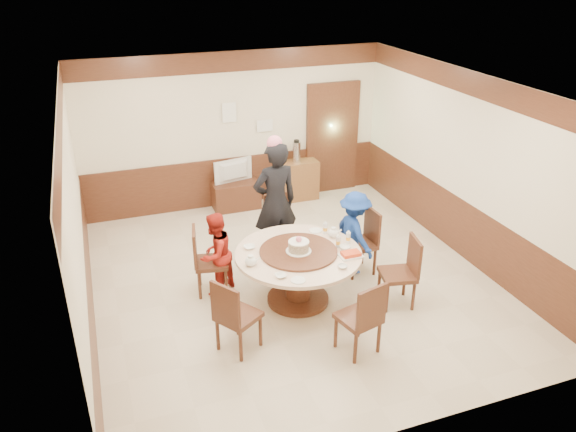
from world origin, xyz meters
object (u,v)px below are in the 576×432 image
object	(u,v)px
person_blue	(354,233)
thermos	(296,152)
banquet_table	(298,267)
television	(235,172)
person_standing	(275,203)
side_cabinet	(296,180)
shrimp_platter	(351,255)
tv_stand	(236,195)
person_red	(215,254)
birthday_cake	(299,246)

from	to	relation	value
person_blue	thermos	size ratio (longest dim) A/B	3.32
banquet_table	television	size ratio (longest dim) A/B	2.25
television	thermos	xyz separation A→B (m)	(1.20, 0.03, 0.23)
person_standing	side_cabinet	bearing A→B (deg)	-123.59
banquet_table	person_blue	size ratio (longest dim) A/B	1.33
shrimp_platter	thermos	size ratio (longest dim) A/B	0.79
person_blue	side_cabinet	size ratio (longest dim) A/B	1.58
person_blue	tv_stand	world-z (taller)	person_blue
shrimp_platter	side_cabinet	world-z (taller)	shrimp_platter
banquet_table	person_blue	bearing A→B (deg)	23.97
person_red	birthday_cake	xyz separation A→B (m)	(0.97, -0.63, 0.26)
person_standing	thermos	size ratio (longest dim) A/B	4.98
person_standing	person_red	size ratio (longest dim) A/B	1.59
birthday_cake	shrimp_platter	size ratio (longest dim) A/B	1.12
birthday_cake	thermos	size ratio (longest dim) A/B	0.88
banquet_table	television	world-z (taller)	television
banquet_table	person_blue	distance (m)	1.15
person_standing	person_red	bearing A→B (deg)	23.95
shrimp_platter	tv_stand	xyz separation A→B (m)	(-0.59, 3.58, -0.53)
television	side_cabinet	world-z (taller)	television
banquet_table	side_cabinet	world-z (taller)	banquet_table
tv_stand	television	xyz separation A→B (m)	(0.00, 0.00, 0.46)
person_standing	person_blue	size ratio (longest dim) A/B	1.50
person_red	television	size ratio (longest dim) A/B	1.60
person_red	tv_stand	world-z (taller)	person_red
person_red	shrimp_platter	bearing A→B (deg)	108.78
tv_stand	thermos	bearing A→B (deg)	1.43
birthday_cake	tv_stand	size ratio (longest dim) A/B	0.40
person_standing	thermos	bearing A→B (deg)	-123.58
banquet_table	side_cabinet	bearing A→B (deg)	69.79
person_blue	television	distance (m)	2.98
person_standing	person_blue	xyz separation A→B (m)	(0.96, -0.74, -0.31)
person_red	person_blue	world-z (taller)	person_blue
person_blue	shrimp_platter	size ratio (longest dim) A/B	4.20
shrimp_platter	banquet_table	bearing A→B (deg)	151.18
thermos	person_red	bearing A→B (deg)	-129.22
tv_stand	shrimp_platter	bearing A→B (deg)	-80.65
shrimp_platter	tv_stand	distance (m)	3.67
banquet_table	person_standing	bearing A→B (deg)	85.81
banquet_table	television	bearing A→B (deg)	89.81
shrimp_platter	tv_stand	size ratio (longest dim) A/B	0.35
banquet_table	tv_stand	xyz separation A→B (m)	(0.01, 3.25, -0.28)
shrimp_platter	television	xyz separation A→B (m)	(-0.59, 3.58, -0.06)
birthday_cake	television	world-z (taller)	birthday_cake
person_blue	tv_stand	bearing A→B (deg)	13.69
banquet_table	tv_stand	size ratio (longest dim) A/B	1.97
person_blue	birthday_cake	xyz separation A→B (m)	(-1.05, -0.49, 0.23)
banquet_table	tv_stand	world-z (taller)	banquet_table
banquet_table	side_cabinet	xyz separation A→B (m)	(1.21, 3.28, -0.16)
person_blue	birthday_cake	bearing A→B (deg)	108.32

